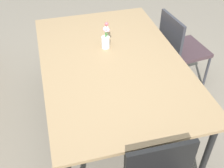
% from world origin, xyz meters
% --- Properties ---
extents(ground_plane, '(12.00, 12.00, 0.00)m').
position_xyz_m(ground_plane, '(0.00, 0.00, 0.00)').
color(ground_plane, '#756B5B').
extents(dining_table, '(1.85, 1.19, 0.75)m').
position_xyz_m(dining_table, '(0.04, -0.04, 0.71)').
color(dining_table, '#8C704C').
rests_on(dining_table, ground).
extents(chair_near_right, '(0.49, 0.49, 0.87)m').
position_xyz_m(chair_near_right, '(0.45, -0.90, 0.50)').
color(chair_near_right, '#3A292D').
rests_on(chair_near_right, ground).
extents(flower_vase, '(0.07, 0.08, 0.25)m').
position_xyz_m(flower_vase, '(0.26, -0.04, 0.84)').
color(flower_vase, silver).
rests_on(flower_vase, dining_table).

